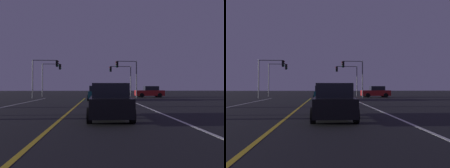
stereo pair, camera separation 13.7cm
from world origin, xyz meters
TOP-DOWN VIEW (x-y plane):
  - lane_edge_right at (5.45, 13.34)m, footprint 0.16×38.68m
  - lane_center_divider at (0.00, 13.34)m, footprint 0.16×38.68m
  - car_crossing_side at (9.68, 34.83)m, footprint 4.30×2.02m
  - car_ahead_far at (1.60, 28.02)m, footprint 2.02×4.30m
  - car_lead_same_lane at (2.31, 12.32)m, footprint 2.02×4.30m
  - traffic_light_near_right at (5.88, 33.18)m, footprint 3.10×0.36m
  - traffic_light_near_left at (-5.59, 33.18)m, footprint 3.68×0.36m
  - traffic_light_far_right at (5.53, 38.68)m, footprint 3.71×0.36m
  - traffic_light_far_left at (-5.86, 38.68)m, footprint 3.17×0.36m

SIDE VIEW (x-z plane):
  - lane_edge_right at x=5.45m, z-range 0.00..0.01m
  - lane_center_divider at x=0.00m, z-range 0.00..0.01m
  - car_crossing_side at x=9.68m, z-range -0.03..1.67m
  - car_ahead_far at x=1.60m, z-range -0.03..1.67m
  - car_lead_same_lane at x=2.31m, z-range -0.03..1.67m
  - traffic_light_far_right at x=5.53m, z-range 1.29..6.39m
  - traffic_light_near_right at x=5.88m, z-range 1.30..6.62m
  - traffic_light_near_left at x=-5.59m, z-range 1.34..6.72m
  - traffic_light_far_left at x=-5.86m, z-range 1.32..6.75m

